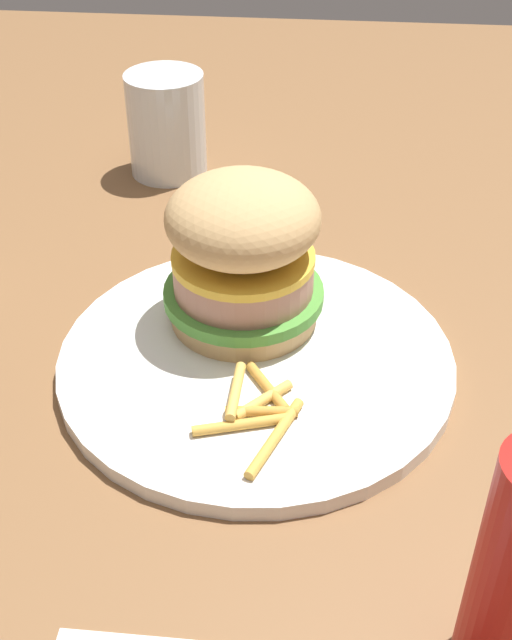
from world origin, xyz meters
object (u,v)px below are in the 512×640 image
at_px(drink_glass, 167,131).
at_px(sandwich, 243,252).
at_px(fries_pile, 258,411).
at_px(plate, 256,360).

bearing_deg(drink_glass, sandwich, 22.14).
relative_size(fries_pile, drink_glass, 1.04).
xyz_separation_m(sandwich, fries_pile, (0.11, 0.02, -0.05)).
xyz_separation_m(sandwich, drink_glass, (-0.26, -0.10, -0.03)).
height_order(plate, sandwich, sandwich).
height_order(sandwich, fries_pile, sandwich).
bearing_deg(plate, drink_glass, -158.55).
height_order(sandwich, drink_glass, sandwich).
bearing_deg(sandwich, drink_glass, -157.86).
distance_m(plate, fries_pile, 0.06).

